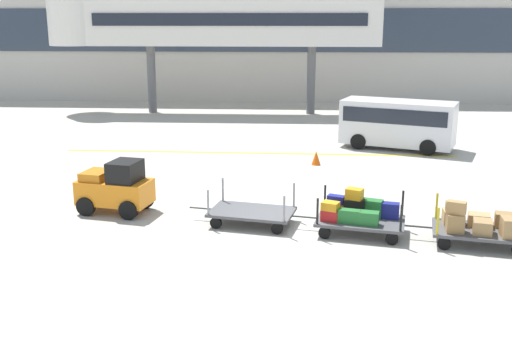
% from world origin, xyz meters
% --- Properties ---
extents(ground_plane, '(120.00, 120.00, 0.00)m').
position_xyz_m(ground_plane, '(0.00, 0.00, 0.00)').
color(ground_plane, '#B2ADA0').
extents(apron_lead_line, '(16.64, 0.42, 0.01)m').
position_xyz_m(apron_lead_line, '(-1.13, 9.07, 0.00)').
color(apron_lead_line, yellow).
rests_on(apron_lead_line, ground_plane).
extents(terminal_building, '(56.95, 2.51, 8.68)m').
position_xyz_m(terminal_building, '(0.00, 25.98, 4.35)').
color(terminal_building, '#BCB7AD').
rests_on(terminal_building, ground_plane).
extents(jet_bridge, '(19.46, 3.00, 6.59)m').
position_xyz_m(jet_bridge, '(-5.11, 19.99, 5.24)').
color(jet_bridge, silver).
rests_on(jet_bridge, ground_plane).
extents(baggage_tug, '(2.28, 1.59, 1.58)m').
position_xyz_m(baggage_tug, '(-4.89, 0.90, 0.75)').
color(baggage_tug, orange).
rests_on(baggage_tug, ground_plane).
extents(baggage_cart_lead, '(3.08, 1.83, 1.10)m').
position_xyz_m(baggage_cart_lead, '(-0.82, 0.06, 0.35)').
color(baggage_cart_lead, '#4C4C4F').
rests_on(baggage_cart_lead, ground_plane).
extents(baggage_cart_middle, '(3.08, 1.83, 1.16)m').
position_xyz_m(baggage_cart_middle, '(2.07, -0.48, 0.54)').
color(baggage_cart_middle, '#4C4C4F').
rests_on(baggage_cart_middle, ground_plane).
extents(baggage_cart_tail, '(3.08, 1.83, 1.20)m').
position_xyz_m(baggage_cart_tail, '(5.02, -1.17, 0.54)').
color(baggage_cart_tail, '#4C4C4F').
rests_on(baggage_cart_tail, ground_plane).
extents(shuttle_van, '(5.16, 3.52, 2.10)m').
position_xyz_m(shuttle_van, '(4.92, 10.45, 1.23)').
color(shuttle_van, silver).
rests_on(shuttle_van, ground_plane).
extents(safety_cone_near, '(0.36, 0.36, 0.55)m').
position_xyz_m(safety_cone_near, '(1.25, 7.17, 0.28)').
color(safety_cone_near, '#EA590F').
rests_on(safety_cone_near, ground_plane).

